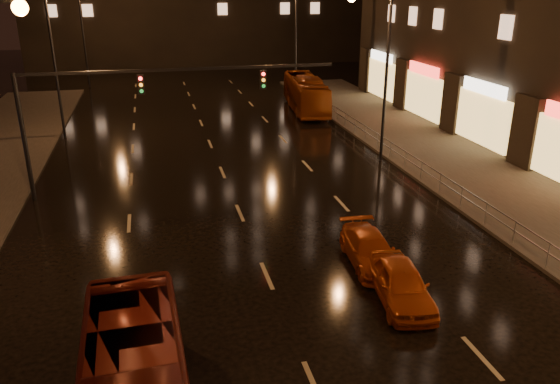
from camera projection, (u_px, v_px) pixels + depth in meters
name	position (u px, v px, depth m)	size (l,w,h in m)	color
ground	(227.00, 184.00, 29.03)	(140.00, 140.00, 0.00)	black
sidewalk_right	(508.00, 195.00, 27.38)	(7.00, 70.00, 0.15)	#38332D
traffic_signal	(120.00, 100.00, 26.23)	(15.31, 0.32, 6.20)	black
railing_right	(422.00, 166.00, 29.10)	(0.05, 56.00, 1.00)	#99999E
bus_curb	(306.00, 94.00, 45.41)	(2.36, 10.11, 2.81)	#8B370D
taxi_near	(401.00, 284.00, 18.12)	(1.57, 3.91, 1.33)	#CA4F13
taxi_far	(370.00, 250.00, 20.60)	(1.63, 4.01, 1.16)	#BF4711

